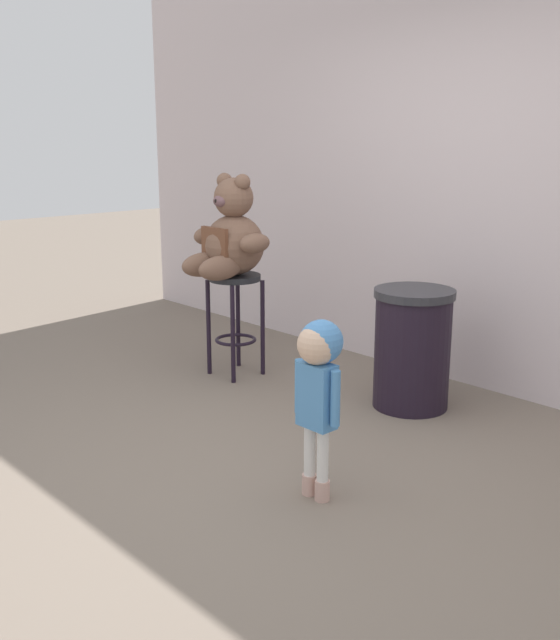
# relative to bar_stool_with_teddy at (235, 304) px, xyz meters

# --- Properties ---
(ground_plane) EXTENTS (24.00, 24.00, 0.00)m
(ground_plane) POSITION_rel_bar_stool_with_teddy_xyz_m (1.28, -0.97, -0.51)
(ground_plane) COLOR #786A5D
(building_wall) EXTENTS (7.46, 0.30, 3.63)m
(building_wall) POSITION_rel_bar_stool_with_teddy_xyz_m (1.28, 1.18, 1.30)
(building_wall) COLOR silver
(building_wall) RESTS_ON ground_plane
(bar_stool_with_teddy) EXTENTS (0.36, 0.36, 0.73)m
(bar_stool_with_teddy) POSITION_rel_bar_stool_with_teddy_xyz_m (0.00, 0.00, 0.00)
(bar_stool_with_teddy) COLOR black
(bar_stool_with_teddy) RESTS_ON ground_plane
(teddy_bear) EXTENTS (0.65, 0.58, 0.70)m
(teddy_bear) POSITION_rel_bar_stool_with_teddy_xyz_m (-0.00, -0.03, 0.47)
(teddy_bear) COLOR brown
(teddy_bear) RESTS_ON bar_stool_with_teddy
(child_walking) EXTENTS (0.28, 0.22, 0.87)m
(child_walking) POSITION_rel_bar_stool_with_teddy_xyz_m (1.70, -0.91, 0.12)
(child_walking) COLOR #C89E90
(child_walking) RESTS_ON ground_plane
(trash_bin) EXTENTS (0.50, 0.50, 0.76)m
(trash_bin) POSITION_rel_bar_stool_with_teddy_xyz_m (1.26, 0.39, -0.13)
(trash_bin) COLOR black
(trash_bin) RESTS_ON ground_plane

